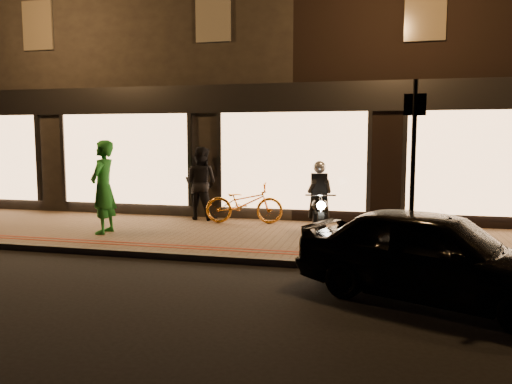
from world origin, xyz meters
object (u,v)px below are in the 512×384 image
motorcycle (319,208)px  bicycle_gold (244,203)px  sign_post (413,162)px  person_green (103,187)px  parked_car (434,255)px

motorcycle → bicycle_gold: (-1.96, 1.31, -0.12)m
sign_post → person_green: bearing=170.4°
motorcycle → sign_post: (1.71, -1.69, 1.06)m
sign_post → parked_car: bearing=-82.7°
person_green → sign_post: bearing=76.5°
bicycle_gold → person_green: size_ratio=0.93×
bicycle_gold → person_green: (-2.62, -1.93, 0.52)m
sign_post → bicycle_gold: bearing=140.7°
motorcycle → person_green: bearing=178.6°
sign_post → person_green: size_ratio=1.49×
sign_post → person_green: sign_post is taller
bicycle_gold → parked_car: 6.00m
bicycle_gold → motorcycle: bearing=-132.5°
motorcycle → sign_post: size_ratio=0.64×
motorcycle → parked_car: (1.91, -3.27, -0.10)m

